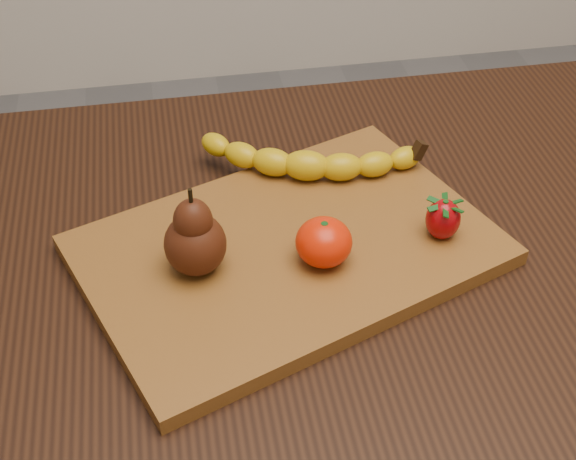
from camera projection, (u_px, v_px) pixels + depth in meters
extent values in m
cube|color=black|center=(336.00, 249.00, 0.96)|extent=(1.00, 0.70, 0.04)
cylinder|color=black|center=(32.00, 331.00, 1.37)|extent=(0.05, 0.05, 0.72)
cylinder|color=black|center=(529.00, 268.00, 1.49)|extent=(0.05, 0.05, 0.72)
cube|color=brown|center=(288.00, 250.00, 0.91)|extent=(0.53, 0.44, 0.02)
ellipsoid|color=red|center=(324.00, 242.00, 0.87)|extent=(0.08, 0.08, 0.05)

